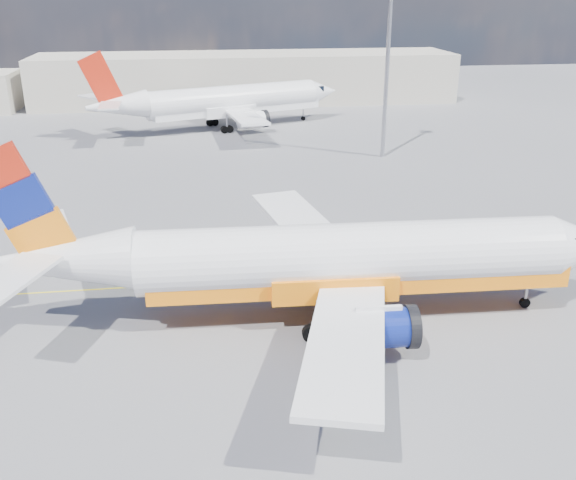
{
  "coord_description": "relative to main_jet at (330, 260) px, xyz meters",
  "views": [
    {
      "loc": [
        -3.47,
        -36.55,
        18.74
      ],
      "look_at": [
        1.82,
        1.29,
        3.5
      ],
      "focal_mm": 40.0,
      "sensor_mm": 36.0,
      "label": 1
    }
  ],
  "objects": [
    {
      "name": "ground",
      "position": [
        -3.72,
        2.85,
        -3.78
      ],
      "size": [
        240.0,
        240.0,
        0.0
      ],
      "primitive_type": "plane",
      "color": "#5E5E63",
      "rests_on": "ground"
    },
    {
      "name": "taxi_line",
      "position": [
        -3.72,
        5.85,
        -3.77
      ],
      "size": [
        70.0,
        0.15,
        0.01
      ],
      "primitive_type": "cube",
      "color": "yellow",
      "rests_on": "ground"
    },
    {
      "name": "terminal_main",
      "position": [
        1.28,
        77.85,
        0.22
      ],
      "size": [
        70.0,
        14.0,
        8.0
      ],
      "primitive_type": "cube",
      "color": "beige",
      "rests_on": "ground"
    },
    {
      "name": "main_jet",
      "position": [
        0.0,
        0.0,
        0.0
      ],
      "size": [
        37.39,
        29.56,
        11.33
      ],
      "rotation": [
        0.0,
        0.0,
        -0.04
      ],
      "color": "white",
      "rests_on": "ground"
    },
    {
      "name": "second_jet",
      "position": [
        -3.38,
        55.79,
        -0.02
      ],
      "size": [
        37.0,
        28.02,
        11.28
      ],
      "rotation": [
        0.0,
        0.0,
        0.35
      ],
      "color": "white",
      "rests_on": "ground"
    },
    {
      "name": "gse_tug",
      "position": [
        14.56,
        6.51,
        -2.96
      ],
      "size": [
        2.75,
        2.27,
        1.73
      ],
      "rotation": [
        0.0,
        0.0,
        0.39
      ],
      "color": "black",
      "rests_on": "ground"
    },
    {
      "name": "traffic_cone",
      "position": [
        0.19,
        -4.13,
        -3.48
      ],
      "size": [
        0.43,
        0.43,
        0.61
      ],
      "color": "white",
      "rests_on": "ground"
    },
    {
      "name": "floodlight_mast",
      "position": [
        13.94,
        37.57,
        9.51
      ],
      "size": [
        1.62,
        1.62,
        22.16
      ],
      "color": "#9E9EA6",
      "rests_on": "ground"
    }
  ]
}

